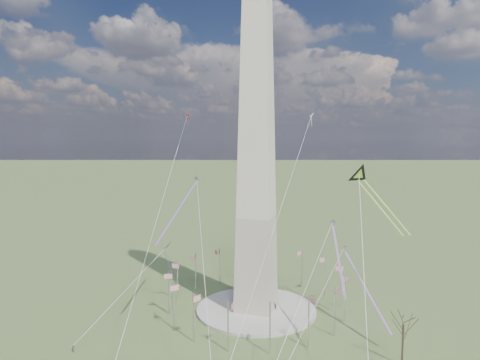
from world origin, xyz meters
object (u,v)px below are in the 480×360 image
(washington_monument, at_px, (257,152))
(person_west, at_px, (73,349))
(tree_near, at_px, (404,321))
(kite_delta_black, at_px, (362,178))

(washington_monument, distance_m, person_west, 70.16)
(washington_monument, distance_m, tree_near, 58.48)
(tree_near, height_order, person_west, tree_near)
(tree_near, bearing_deg, kite_delta_black, 112.86)
(person_west, bearing_deg, tree_near, -133.60)
(washington_monument, xyz_separation_m, kite_delta_black, (29.42, 5.40, -7.45))
(washington_monument, height_order, kite_delta_black, washington_monument)
(washington_monument, bearing_deg, tree_near, -26.46)
(person_west, bearing_deg, kite_delta_black, -113.30)
(tree_near, relative_size, person_west, 9.68)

